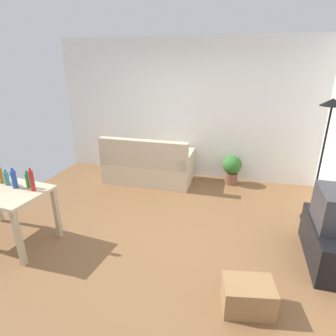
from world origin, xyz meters
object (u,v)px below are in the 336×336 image
Objects in this scene: potted_plant at (232,168)px; bottle_blue at (14,179)px; couch at (148,167)px; bottle_tall at (7,178)px; desk at (1,197)px; storage_box at (248,296)px; bottle_red at (32,181)px; bottle_amber at (1,175)px; torchiere_lamp at (327,128)px; tv_stand at (328,243)px; bottle_green at (28,180)px.

potted_plant is 3.71m from bottle_blue.
bottle_tall reaches higher than couch.
desk reaches higher than storage_box.
desk is at bearing 64.31° from couch.
bottle_blue reaches higher than desk.
storage_box is 1.60× the size of bottle_red.
bottle_tall is at bearing -16.56° from bottle_amber.
bottle_red is at bearing -3.01° from bottle_blue.
bottle_amber is (-3.21, 0.50, 0.72)m from storage_box.
desk is 0.24m from bottle_tall.
torchiere_lamp is (2.85, -0.72, 1.11)m from couch.
desk is 5.98× the size of bottle_tall.
desk is 2.22× the size of potted_plant.
bottle_red is (-3.55, -0.59, 0.65)m from tv_stand.
bottle_amber is at bearing 130.51° from desk.
bottle_green is at bearing 98.14° from tv_stand.
bottle_red reaches higher than storage_box.
desk reaches higher than potted_plant.
bottle_red is at bearing -8.22° from bottle_tall.
bottle_green reaches higher than potted_plant.
storage_box is (-0.91, -1.99, -1.26)m from torchiere_lamp.
bottle_tall is (-4.00, -0.53, 0.61)m from tv_stand.
potted_plant is 2.69× the size of bottle_tall.
storage_box is (-0.91, -0.99, -0.09)m from tv_stand.
bottle_tall is (-4.00, -1.52, -0.56)m from torchiere_lamp.
potted_plant is 2.13× the size of bottle_blue.
bottle_red is (0.57, -0.10, 0.03)m from bottle_amber.
couch is 3.33m from tv_stand.
desk is at bearing 99.41° from tv_stand.
couch reaches higher than tv_stand.
storage_box is at bearing 137.44° from tv_stand.
tv_stand is 5.19× the size of bottle_tall.
bottle_green is at bearing 17.22° from bottle_blue.
potted_plant reaches higher than storage_box.
torchiere_lamp is at bearing 0.00° from tv_stand.
tv_stand is 0.61× the size of torchiere_lamp.
bottle_red is (0.45, -0.06, 0.04)m from bottle_tall.
torchiere_lamp reaches higher than bottle_red.
torchiere_lamp is 4.01m from bottle_green.
storage_box is 3.33m from bottle_amber.
bottle_green reaches higher than tv_stand.
bottle_amber is 0.92× the size of bottle_blue.
torchiere_lamp is 6.04× the size of bottle_red.
couch reaches higher than potted_plant.
bottle_amber is (-2.87, -2.52, 0.54)m from potted_plant.
potted_plant is 2.48× the size of bottle_green.
couch is 1.63m from potted_plant.
bottle_amber is at bearing -138.72° from potted_plant.
bottle_green is (-2.42, -2.56, 0.53)m from potted_plant.
torchiere_lamp is 8.55× the size of bottle_tall.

